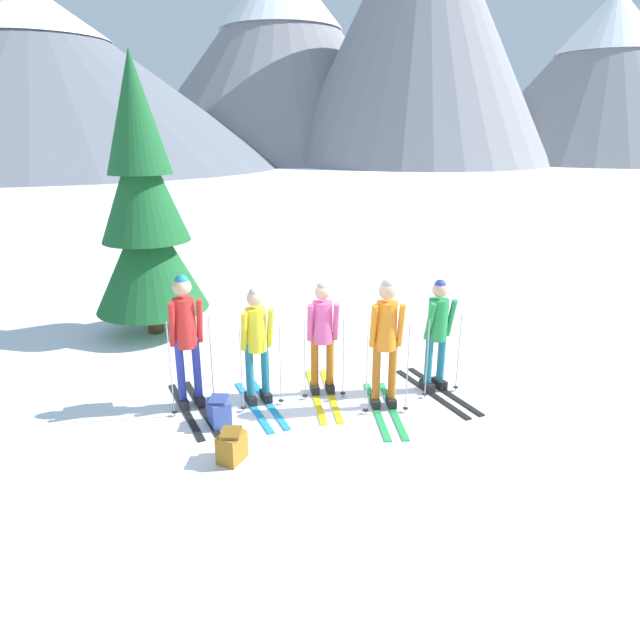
{
  "coord_description": "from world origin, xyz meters",
  "views": [
    {
      "loc": [
        0.44,
        -7.09,
        3.59
      ],
      "look_at": [
        0.18,
        0.41,
        1.05
      ],
      "focal_mm": 31.31,
      "sensor_mm": 36.0,
      "label": 1
    }
  ],
  "objects_px": {
    "skier_in_pink": "(323,335)",
    "backpack_on_snow_beside": "(232,446)",
    "skier_in_green": "(437,332)",
    "skier_in_orange": "(386,338)",
    "backpack_on_snow_front": "(219,412)",
    "pine_tree_near": "(145,212)",
    "skier_in_red": "(186,333)",
    "skier_in_yellow": "(257,342)"
  },
  "relations": [
    {
      "from": "skier_in_orange",
      "to": "pine_tree_near",
      "type": "distance_m",
      "value": 5.15
    },
    {
      "from": "skier_in_red",
      "to": "skier_in_orange",
      "type": "height_order",
      "value": "skier_in_red"
    },
    {
      "from": "skier_in_yellow",
      "to": "skier_in_pink",
      "type": "distance_m",
      "value": 0.94
    },
    {
      "from": "skier_in_green",
      "to": "pine_tree_near",
      "type": "height_order",
      "value": "pine_tree_near"
    },
    {
      "from": "skier_in_yellow",
      "to": "skier_in_pink",
      "type": "relative_size",
      "value": 0.95
    },
    {
      "from": "skier_in_orange",
      "to": "backpack_on_snow_front",
      "type": "height_order",
      "value": "skier_in_orange"
    },
    {
      "from": "skier_in_red",
      "to": "skier_in_green",
      "type": "relative_size",
      "value": 1.11
    },
    {
      "from": "skier_in_yellow",
      "to": "skier_in_pink",
      "type": "bearing_deg",
      "value": 21.19
    },
    {
      "from": "pine_tree_near",
      "to": "skier_in_yellow",
      "type": "bearing_deg",
      "value": -50.42
    },
    {
      "from": "skier_in_pink",
      "to": "skier_in_green",
      "type": "bearing_deg",
      "value": 5.62
    },
    {
      "from": "skier_in_pink",
      "to": "skier_in_orange",
      "type": "relative_size",
      "value": 0.96
    },
    {
      "from": "skier_in_orange",
      "to": "pine_tree_near",
      "type": "relative_size",
      "value": 0.37
    },
    {
      "from": "backpack_on_snow_front",
      "to": "skier_in_yellow",
      "type": "bearing_deg",
      "value": 56.04
    },
    {
      "from": "skier_in_yellow",
      "to": "skier_in_pink",
      "type": "xyz_separation_m",
      "value": [
        0.88,
        0.34,
        -0.01
      ]
    },
    {
      "from": "pine_tree_near",
      "to": "backpack_on_snow_beside",
      "type": "distance_m",
      "value": 5.24
    },
    {
      "from": "backpack_on_snow_beside",
      "to": "skier_in_red",
      "type": "bearing_deg",
      "value": 121.68
    },
    {
      "from": "skier_in_red",
      "to": "skier_in_orange",
      "type": "xyz_separation_m",
      "value": [
        2.64,
        0.06,
        -0.06
      ]
    },
    {
      "from": "skier_in_red",
      "to": "skier_in_green",
      "type": "xyz_separation_m",
      "value": [
        3.42,
        0.63,
        -0.17
      ]
    },
    {
      "from": "skier_in_green",
      "to": "backpack_on_snow_beside",
      "type": "bearing_deg",
      "value": -143.28
    },
    {
      "from": "skier_in_yellow",
      "to": "skier_in_orange",
      "type": "bearing_deg",
      "value": -2.39
    },
    {
      "from": "skier_in_yellow",
      "to": "skier_in_green",
      "type": "height_order",
      "value": "skier_in_green"
    },
    {
      "from": "skier_in_pink",
      "to": "backpack_on_snow_beside",
      "type": "distance_m",
      "value": 2.16
    },
    {
      "from": "backpack_on_snow_front",
      "to": "backpack_on_snow_beside",
      "type": "xyz_separation_m",
      "value": [
        0.32,
        -0.82,
        0.0
      ]
    },
    {
      "from": "skier_in_orange",
      "to": "skier_in_red",
      "type": "bearing_deg",
      "value": -178.79
    },
    {
      "from": "skier_in_orange",
      "to": "pine_tree_near",
      "type": "xyz_separation_m",
      "value": [
        -4.07,
        2.91,
        1.23
      ]
    },
    {
      "from": "skier_in_green",
      "to": "pine_tree_near",
      "type": "relative_size",
      "value": 0.34
    },
    {
      "from": "skier_in_pink",
      "to": "skier_in_green",
      "type": "distance_m",
      "value": 1.63
    },
    {
      "from": "skier_in_green",
      "to": "backpack_on_snow_beside",
      "type": "height_order",
      "value": "skier_in_green"
    },
    {
      "from": "skier_in_pink",
      "to": "skier_in_orange",
      "type": "distance_m",
      "value": 0.95
    },
    {
      "from": "skier_in_yellow",
      "to": "backpack_on_snow_front",
      "type": "xyz_separation_m",
      "value": [
        -0.42,
        -0.63,
        -0.72
      ]
    },
    {
      "from": "skier_in_red",
      "to": "backpack_on_snow_front",
      "type": "relative_size",
      "value": 4.71
    },
    {
      "from": "backpack_on_snow_front",
      "to": "backpack_on_snow_beside",
      "type": "distance_m",
      "value": 0.88
    },
    {
      "from": "skier_in_pink",
      "to": "backpack_on_snow_front",
      "type": "bearing_deg",
      "value": -143.36
    },
    {
      "from": "skier_in_orange",
      "to": "skier_in_green",
      "type": "xyz_separation_m",
      "value": [
        0.78,
        0.57,
        -0.11
      ]
    },
    {
      "from": "skier_in_orange",
      "to": "backpack_on_snow_front",
      "type": "xyz_separation_m",
      "value": [
        -2.15,
        -0.55,
        -0.83
      ]
    },
    {
      "from": "skier_in_pink",
      "to": "backpack_on_snow_beside",
      "type": "height_order",
      "value": "skier_in_pink"
    },
    {
      "from": "skier_in_orange",
      "to": "backpack_on_snow_beside",
      "type": "distance_m",
      "value": 2.43
    },
    {
      "from": "skier_in_green",
      "to": "backpack_on_snow_beside",
      "type": "relative_size",
      "value": 4.34
    },
    {
      "from": "skier_in_pink",
      "to": "skier_in_orange",
      "type": "xyz_separation_m",
      "value": [
        0.85,
        -0.41,
        0.11
      ]
    },
    {
      "from": "skier_in_pink",
      "to": "backpack_on_snow_beside",
      "type": "xyz_separation_m",
      "value": [
        -0.98,
        -1.78,
        -0.71
      ]
    },
    {
      "from": "skier_in_pink",
      "to": "backpack_on_snow_front",
      "type": "height_order",
      "value": "skier_in_pink"
    },
    {
      "from": "skier_in_green",
      "to": "skier_in_pink",
      "type": "bearing_deg",
      "value": -174.38
    }
  ]
}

